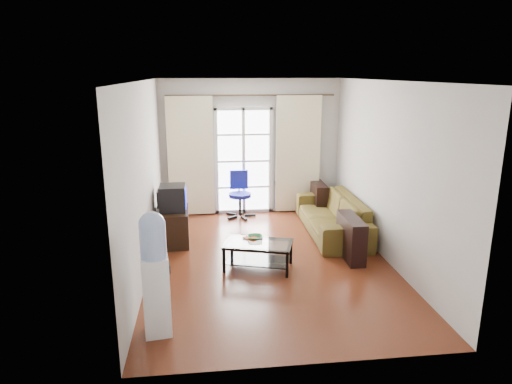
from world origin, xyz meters
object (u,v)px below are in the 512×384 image
Objects in this scene: tv_stand at (173,227)px; crt_tv at (172,198)px; coffee_table at (258,252)px; task_chair at (240,204)px; water_cooler at (155,272)px; sofa at (332,215)px.

crt_tv is (0.00, 0.01, 0.50)m from tv_stand.
crt_tv is (-1.30, 1.20, 0.54)m from coffee_table.
crt_tv reaches higher than coffee_table.
tv_stand is 0.87× the size of task_chair.
task_chair is 4.33m from water_cooler.
task_chair is at bearing 64.63° from water_cooler.
tv_stand is (-2.81, -0.19, -0.04)m from sofa.
task_chair reaches higher than sofa.
sofa is 2.51× the size of task_chair.
coffee_table is 1.39× the size of tv_stand.
task_chair reaches higher than tv_stand.
crt_tv is at bearing -133.80° from task_chair.
sofa is 2.82m from tv_stand.
task_chair is (-0.06, 2.52, 0.01)m from coffee_table.
sofa is 1.62× the size of water_cooler.
task_chair is at bearing 91.35° from coffee_table.
task_chair is at bearing -124.77° from sofa.
tv_stand reaches higher than coffee_table.
sofa is 2.04m from coffee_table.
tv_stand is 0.56× the size of water_cooler.
coffee_table is 2.13m from water_cooler.
task_chair is (-1.57, 1.14, -0.06)m from sofa.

